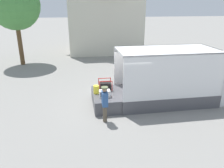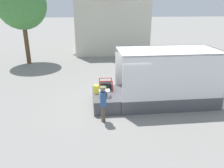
{
  "view_description": "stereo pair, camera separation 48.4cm",
  "coord_description": "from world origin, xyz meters",
  "px_view_note": "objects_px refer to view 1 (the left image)",
  "views": [
    {
      "loc": [
        -1.92,
        -10.05,
        4.88
      ],
      "look_at": [
        -0.34,
        -0.2,
        1.22
      ],
      "focal_mm": 35.0,
      "sensor_mm": 36.0,
      "label": 1
    },
    {
      "loc": [
        -1.44,
        -10.11,
        4.88
      ],
      "look_at": [
        -0.34,
        -0.2,
        1.22
      ],
      "focal_mm": 35.0,
      "sensor_mm": 36.0,
      "label": 2
    }
  ],
  "objects_px": {
    "portable_generator": "(106,86)",
    "orange_bucket": "(96,89)",
    "box_truck": "(196,83)",
    "worker_person": "(105,101)",
    "microwave": "(105,93)",
    "street_tree": "(14,5)"
  },
  "relations": [
    {
      "from": "box_truck",
      "to": "microwave",
      "type": "xyz_separation_m",
      "value": [
        -4.95,
        -0.42,
        -0.13
      ]
    },
    {
      "from": "portable_generator",
      "to": "worker_person",
      "type": "xyz_separation_m",
      "value": [
        -0.32,
        -2.11,
        0.11
      ]
    },
    {
      "from": "microwave",
      "to": "orange_bucket",
      "type": "height_order",
      "value": "orange_bucket"
    },
    {
      "from": "orange_bucket",
      "to": "street_tree",
      "type": "distance_m",
      "value": 11.33
    },
    {
      "from": "microwave",
      "to": "worker_person",
      "type": "height_order",
      "value": "worker_person"
    },
    {
      "from": "portable_generator",
      "to": "worker_person",
      "type": "distance_m",
      "value": 2.14
    },
    {
      "from": "microwave",
      "to": "orange_bucket",
      "type": "xyz_separation_m",
      "value": [
        -0.36,
        0.49,
        0.04
      ]
    },
    {
      "from": "microwave",
      "to": "street_tree",
      "type": "relative_size",
      "value": 0.08
    },
    {
      "from": "worker_person",
      "to": "street_tree",
      "type": "height_order",
      "value": "street_tree"
    },
    {
      "from": "box_truck",
      "to": "portable_generator",
      "type": "height_order",
      "value": "box_truck"
    },
    {
      "from": "box_truck",
      "to": "worker_person",
      "type": "bearing_deg",
      "value": -162.31
    },
    {
      "from": "street_tree",
      "to": "portable_generator",
      "type": "bearing_deg",
      "value": -55.13
    },
    {
      "from": "box_truck",
      "to": "orange_bucket",
      "type": "relative_size",
      "value": 16.71
    },
    {
      "from": "portable_generator",
      "to": "street_tree",
      "type": "xyz_separation_m",
      "value": [
        -6.03,
        8.66,
        3.95
      ]
    },
    {
      "from": "box_truck",
      "to": "worker_person",
      "type": "xyz_separation_m",
      "value": [
        -5.1,
        -1.63,
        0.03
      ]
    },
    {
      "from": "street_tree",
      "to": "box_truck",
      "type": "bearing_deg",
      "value": -40.24
    },
    {
      "from": "box_truck",
      "to": "worker_person",
      "type": "relative_size",
      "value": 4.21
    },
    {
      "from": "microwave",
      "to": "street_tree",
      "type": "distance_m",
      "value": 11.91
    },
    {
      "from": "microwave",
      "to": "portable_generator",
      "type": "xyz_separation_m",
      "value": [
        0.17,
        0.91,
        0.05
      ]
    },
    {
      "from": "orange_bucket",
      "to": "street_tree",
      "type": "xyz_separation_m",
      "value": [
        -5.5,
        9.08,
        3.95
      ]
    },
    {
      "from": "microwave",
      "to": "worker_person",
      "type": "bearing_deg",
      "value": -97.06
    },
    {
      "from": "portable_generator",
      "to": "orange_bucket",
      "type": "distance_m",
      "value": 0.68
    }
  ]
}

